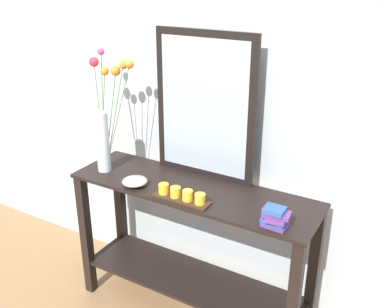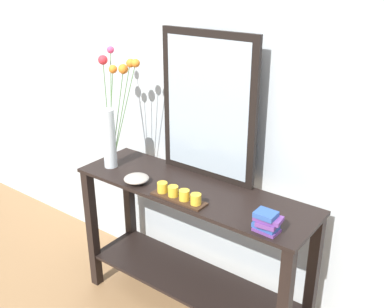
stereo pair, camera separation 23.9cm
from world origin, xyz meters
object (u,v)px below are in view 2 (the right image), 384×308
at_px(console_table, 192,239).
at_px(book_stack, 267,222).
at_px(tall_vase_left, 112,120).
at_px(decorative_bowl, 136,179).
at_px(mirror_leaning, 208,107).
at_px(candle_tray, 179,195).

bearing_deg(console_table, book_stack, -15.45).
bearing_deg(console_table, tall_vase_left, -176.55).
height_order(tall_vase_left, decorative_bowl, tall_vase_left).
height_order(console_table, mirror_leaning, mirror_leaning).
height_order(candle_tray, decorative_bowl, candle_tray).
bearing_deg(book_stack, mirror_leaning, 149.71).
xyz_separation_m(candle_tray, decorative_bowl, (-0.31, 0.01, -0.00)).
xyz_separation_m(candle_tray, book_stack, (0.51, 0.00, 0.02)).
bearing_deg(candle_tray, book_stack, 0.06).
height_order(candle_tray, book_stack, book_stack).
relative_size(console_table, tall_vase_left, 2.03).
distance_m(tall_vase_left, decorative_bowl, 0.40).
bearing_deg(decorative_bowl, console_table, 24.88).
relative_size(mirror_leaning, book_stack, 6.08).
xyz_separation_m(console_table, decorative_bowl, (-0.29, -0.13, 0.36)).
bearing_deg(candle_tray, tall_vase_left, 169.02).
distance_m(mirror_leaning, decorative_bowl, 0.57).
xyz_separation_m(console_table, mirror_leaning, (-0.02, 0.18, 0.75)).
bearing_deg(book_stack, decorative_bowl, 179.06).
bearing_deg(console_table, decorative_bowl, -155.12).
relative_size(tall_vase_left, decorative_bowl, 4.88).
bearing_deg(decorative_bowl, candle_tray, -2.57).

